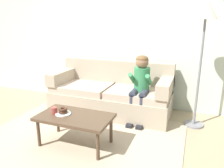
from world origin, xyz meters
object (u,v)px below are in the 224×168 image
Objects in this scene: toy_controller at (64,125)px; floor_lamp at (205,25)px; donut at (63,112)px; mug at (54,111)px; person_child at (141,82)px; couch at (111,94)px; coffee_table at (75,119)px.

toy_controller is 0.12× the size of floor_lamp.
mug is (-0.12, -0.03, 0.01)m from donut.
toy_controller is (-1.07, -0.65, -0.65)m from person_child.
donut is 1.33× the size of mug.
mug reaches higher than toy_controller.
donut is at bearing -98.84° from couch.
couch reaches higher than coffee_table.
floor_lamp is (1.77, 1.23, 1.10)m from mug.
mug is (-0.29, -0.04, 0.09)m from coffee_table.
coffee_table reaches higher than toy_controller.
couch is 17.89× the size of donut.
coffee_table is 0.71m from toy_controller.
donut is 0.67m from toy_controller.
floor_lamp is at bearing 9.02° from person_child.
couch is at bearing 76.46° from mug.
mug is at bearing -145.14° from floor_lamp.
mug is (-0.31, -1.30, 0.13)m from couch.
mug is at bearing -164.51° from donut.
toy_controller is at bearing -148.83° from person_child.
person_child reaches higher than toy_controller.
couch is at bearing 48.93° from toy_controller.
person_child reaches higher than mug.
person_child reaches higher than couch.
donut reaches higher than coffee_table.
donut is (-0.79, -1.06, -0.21)m from person_child.
coffee_table is 10.87× the size of mug.
donut is 0.53× the size of toy_controller.
floor_lamp reaches higher than person_child.
person_child is at bearing 53.57° from donut.
mug is 0.05× the size of floor_lamp.
person_child is at bearing 50.57° from mug.
couch is 1.12× the size of floor_lamp.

